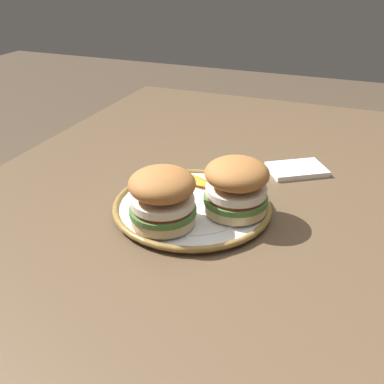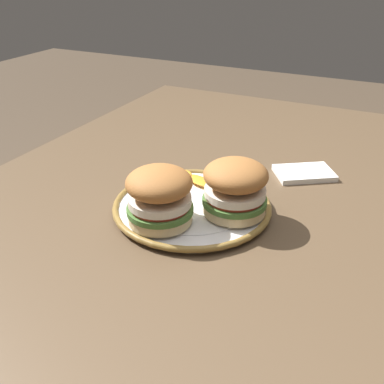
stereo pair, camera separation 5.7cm
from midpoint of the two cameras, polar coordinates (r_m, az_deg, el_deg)
The scene contains 7 objects.
dining_table at distance 0.94m, azimuth -1.81°, elevation -5.03°, with size 1.43×0.93×0.70m.
dinner_plate at distance 0.85m, azimuth -1.92°, elevation -1.86°, with size 0.30×0.30×0.02m.
sandwich_half_left at distance 0.79m, azimuth 3.64°, elevation 0.82°, with size 0.16×0.16×0.10m.
sandwich_half_right at distance 0.76m, azimuth -5.60°, elevation -0.65°, with size 0.16×0.16×0.10m.
orange_peel_curled at distance 0.93m, azimuth -3.87°, elevation 1.96°, with size 0.06×0.06×0.01m.
orange_peel_strip_long at distance 0.91m, azimuth -1.15°, elevation 1.46°, with size 0.06×0.07×0.01m.
folded_napkin at distance 1.02m, azimuth 11.66°, elevation 2.81°, with size 0.12×0.08×0.01m, color white.
Camera 1 is at (-0.73, -0.29, 1.14)m, focal length 41.84 mm.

